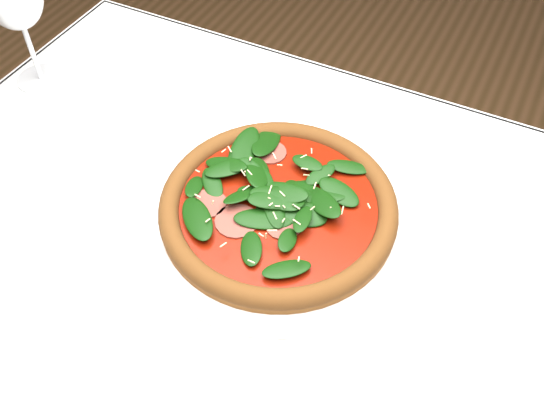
% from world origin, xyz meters
% --- Properties ---
extents(dining_table, '(1.21, 0.81, 0.75)m').
position_xyz_m(dining_table, '(0.00, 0.00, 0.65)').
color(dining_table, silver).
rests_on(dining_table, ground).
extents(plate, '(0.38, 0.38, 0.02)m').
position_xyz_m(plate, '(-0.04, 0.05, 0.76)').
color(plate, white).
rests_on(plate, dining_table).
extents(pizza, '(0.33, 0.33, 0.04)m').
position_xyz_m(pizza, '(-0.04, 0.05, 0.78)').
color(pizza, '#916023').
rests_on(pizza, plate).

